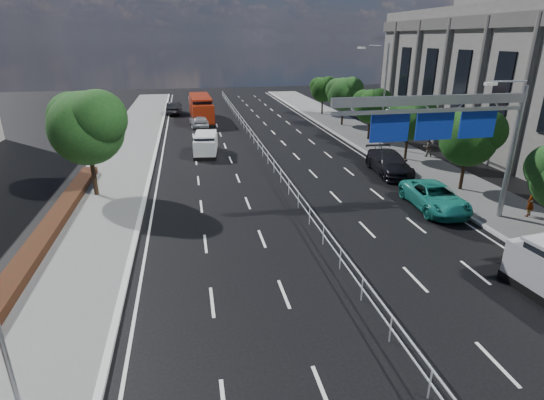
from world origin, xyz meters
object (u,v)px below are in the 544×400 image
object	(u,v)px
near_car_dark	(174,108)
parked_car_teal	(435,197)
pedestrian_b	(428,147)
overhead_gantry	(450,120)
white_minivan	(206,144)
near_car_silver	(199,120)
parked_car_dark	(389,163)
pedestrian_a	(531,203)
red_bus	(201,108)

from	to	relation	value
near_car_dark	parked_car_teal	world-z (taller)	near_car_dark
parked_car_teal	pedestrian_b	bearing A→B (deg)	65.61
overhead_gantry	white_minivan	bearing A→B (deg)	123.70
pedestrian_b	near_car_silver	bearing A→B (deg)	-36.80
white_minivan	parked_car_dark	world-z (taller)	white_minivan
near_car_silver	pedestrian_a	size ratio (longest dim) A/B	2.91
near_car_silver	pedestrian_a	world-z (taller)	pedestrian_a
overhead_gantry	red_bus	distance (m)	35.38
red_bus	pedestrian_b	world-z (taller)	red_bus
red_bus	near_car_silver	size ratio (longest dim) A/B	2.23
near_car_silver	parked_car_teal	xyz separation A→B (m)	(12.61, -27.68, -0.03)
white_minivan	parked_car_dark	xyz separation A→B (m)	(12.95, -8.13, -0.10)
parked_car_dark	pedestrian_b	xyz separation A→B (m)	(5.10, 3.43, 0.13)
overhead_gantry	parked_car_teal	bearing A→B (deg)	61.58
white_minivan	parked_car_dark	bearing A→B (deg)	-25.46
overhead_gantry	white_minivan	size ratio (longest dim) A/B	2.30
near_car_dark	white_minivan	bearing A→B (deg)	103.10
parked_car_teal	parked_car_dark	world-z (taller)	parked_car_dark
overhead_gantry	parked_car_dark	size ratio (longest dim) A/B	1.84
near_car_silver	parked_car_teal	world-z (taller)	near_car_silver
parked_car_teal	pedestrian_a	xyz separation A→B (m)	(4.34, -2.35, 0.18)
pedestrian_a	pedestrian_b	world-z (taller)	pedestrian_b
red_bus	near_car_dark	size ratio (longest dim) A/B	2.19
overhead_gantry	parked_car_dark	bearing A→B (deg)	80.11
parked_car_dark	near_car_silver	bearing A→B (deg)	127.56
near_car_silver	parked_car_teal	size ratio (longest dim) A/B	0.85
near_car_dark	parked_car_teal	distance (m)	40.33
red_bus	pedestrian_b	distance (m)	27.51
white_minivan	pedestrian_b	world-z (taller)	white_minivan
parked_car_teal	parked_car_dark	bearing A→B (deg)	89.75
pedestrian_a	near_car_silver	bearing A→B (deg)	-93.68
red_bus	parked_car_teal	bearing A→B (deg)	-70.58
overhead_gantry	white_minivan	world-z (taller)	overhead_gantry
white_minivan	near_car_dark	world-z (taller)	white_minivan
overhead_gantry	near_car_dark	bearing A→B (deg)	110.20
parked_car_teal	pedestrian_b	distance (m)	11.84
white_minivan	near_car_silver	bearing A→B (deg)	97.41
parked_car_dark	red_bus	bearing A→B (deg)	122.68
pedestrian_b	overhead_gantry	bearing A→B (deg)	68.34
red_bus	near_car_dark	bearing A→B (deg)	117.45
pedestrian_a	pedestrian_b	xyz separation A→B (m)	(1.26, 12.78, 0.02)
near_car_silver	parked_car_teal	bearing A→B (deg)	108.80
white_minivan	parked_car_teal	world-z (taller)	white_minivan
white_minivan	pedestrian_a	bearing A→B (deg)	-39.50
red_bus	near_car_silver	xyz separation A→B (m)	(-0.41, -3.72, -0.79)
overhead_gantry	near_car_dark	size ratio (longest dim) A/B	2.22
near_car_dark	pedestrian_b	size ratio (longest dim) A/B	2.88
parked_car_dark	pedestrian_b	distance (m)	6.14
pedestrian_b	white_minivan	bearing A→B (deg)	-7.97
overhead_gantry	pedestrian_a	distance (m)	7.16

